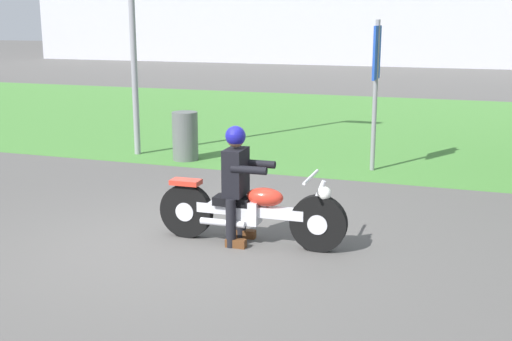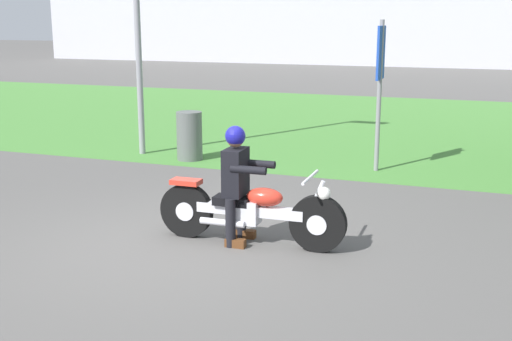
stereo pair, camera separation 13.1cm
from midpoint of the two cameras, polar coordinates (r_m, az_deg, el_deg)
ground at (r=7.72m, az=-6.73°, el=-6.82°), size 120.00×120.00×0.00m
grass_verge at (r=16.95m, az=8.73°, el=4.09°), size 60.00×12.00×0.01m
motorcycle_lead at (r=7.73m, az=0.01°, el=-3.57°), size 2.31×0.66×0.89m
rider_lead at (r=7.68m, az=-1.17°, el=-0.41°), size 0.56×0.48×1.41m
trash_can at (r=12.40m, az=-5.52°, el=3.02°), size 0.48×0.48×0.92m
sign_banner at (r=11.48m, az=11.08°, el=8.40°), size 0.08×0.60×2.60m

